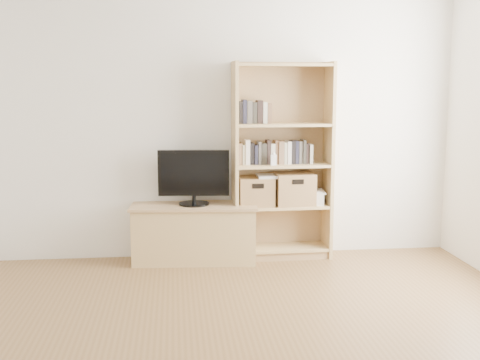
{
  "coord_description": "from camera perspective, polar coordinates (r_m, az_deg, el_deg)",
  "views": [
    {
      "loc": [
        -0.44,
        -3.2,
        1.65
      ],
      "look_at": [
        0.12,
        1.9,
        0.83
      ],
      "focal_mm": 45.0,
      "sensor_mm": 36.0,
      "label": 1
    }
  ],
  "objects": [
    {
      "name": "back_wall",
      "position": [
        5.73,
        -1.87,
        5.59
      ],
      "size": [
        4.5,
        0.02,
        2.6
      ],
      "primitive_type": "cube",
      "color": "silver",
      "rests_on": "floor"
    },
    {
      "name": "tv_stand",
      "position": [
        5.66,
        -4.34,
        -5.15
      ],
      "size": [
        1.16,
        0.51,
        0.52
      ],
      "primitive_type": "cube",
      "rotation": [
        0.0,
        0.0,
        -0.08
      ],
      "color": "tan",
      "rests_on": "floor"
    },
    {
      "name": "bookshelf",
      "position": [
        5.67,
        4.02,
        1.76
      ],
      "size": [
        0.94,
        0.35,
        1.85
      ],
      "primitive_type": "cube",
      "rotation": [
        0.0,
        0.0,
        0.03
      ],
      "color": "tan",
      "rests_on": "floor"
    },
    {
      "name": "television",
      "position": [
        5.56,
        -4.41,
        0.25
      ],
      "size": [
        0.66,
        0.11,
        0.51
      ],
      "primitive_type": "cube",
      "rotation": [
        0.0,
        0.0,
        -0.09
      ],
      "color": "black",
      "rests_on": "tv_stand"
    },
    {
      "name": "books_row_mid",
      "position": [
        5.68,
        3.99,
        2.69
      ],
      "size": [
        0.83,
        0.18,
        0.22
      ],
      "primitive_type": "cube",
      "rotation": [
        0.0,
        0.0,
        0.02
      ],
      "color": "brown",
      "rests_on": "bookshelf"
    },
    {
      "name": "books_row_upper",
      "position": [
        5.61,
        1.96,
        6.49
      ],
      "size": [
        0.41,
        0.16,
        0.22
      ],
      "primitive_type": "cube",
      "rotation": [
        0.0,
        0.0,
        0.02
      ],
      "color": "brown",
      "rests_on": "bookshelf"
    },
    {
      "name": "baby_monitor",
      "position": [
        5.55,
        3.2,
        1.9
      ],
      "size": [
        0.05,
        0.03,
        0.1
      ],
      "primitive_type": "cube",
      "rotation": [
        0.0,
        0.0,
        0.02
      ],
      "color": "white",
      "rests_on": "bookshelf"
    },
    {
      "name": "basket_left",
      "position": [
        5.66,
        1.55,
        -1.09
      ],
      "size": [
        0.33,
        0.27,
        0.27
      ],
      "primitive_type": "cube",
      "rotation": [
        0.0,
        0.0,
        -0.01
      ],
      "color": "olive",
      "rests_on": "bookshelf"
    },
    {
      "name": "basket_right",
      "position": [
        5.73,
        5.11,
        -0.83
      ],
      "size": [
        0.38,
        0.32,
        0.3
      ],
      "primitive_type": "cube",
      "rotation": [
        0.0,
        0.0,
        0.06
      ],
      "color": "olive",
      "rests_on": "bookshelf"
    },
    {
      "name": "laptop",
      "position": [
        5.65,
        3.25,
        0.39
      ],
      "size": [
        0.32,
        0.22,
        0.02
      ],
      "primitive_type": "cube",
      "rotation": [
        0.0,
        0.0,
        0.0
      ],
      "color": "white",
      "rests_on": "basket_left"
    },
    {
      "name": "magazine_stack",
      "position": [
        5.8,
        7.08,
        -1.71
      ],
      "size": [
        0.21,
        0.27,
        0.11
      ],
      "primitive_type": "cube",
      "rotation": [
        0.0,
        0.0,
        -0.18
      ],
      "color": "beige",
      "rests_on": "bookshelf"
    }
  ]
}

